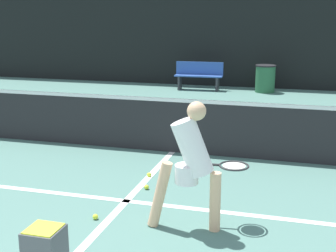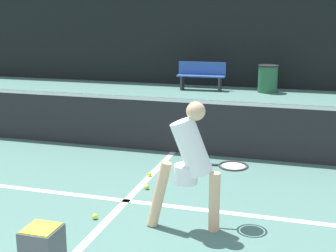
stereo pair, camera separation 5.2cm
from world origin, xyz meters
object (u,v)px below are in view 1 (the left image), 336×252
player_practicing (192,161)px  trash_bin (265,79)px  parked_car (133,55)px  courtside_bench (199,75)px

player_practicing → trash_bin: size_ratio=1.78×
player_practicing → parked_car: bearing=105.7°
player_practicing → courtside_bench: player_practicing is taller
trash_bin → parked_car: size_ratio=0.20×
courtside_bench → trash_bin: courtside_bench is taller
trash_bin → parked_car: 7.73m
parked_car → player_practicing: bearing=-67.7°
trash_bin → parked_car: parked_car is taller
player_practicing → courtside_bench: 9.65m
player_practicing → parked_car: size_ratio=0.35×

